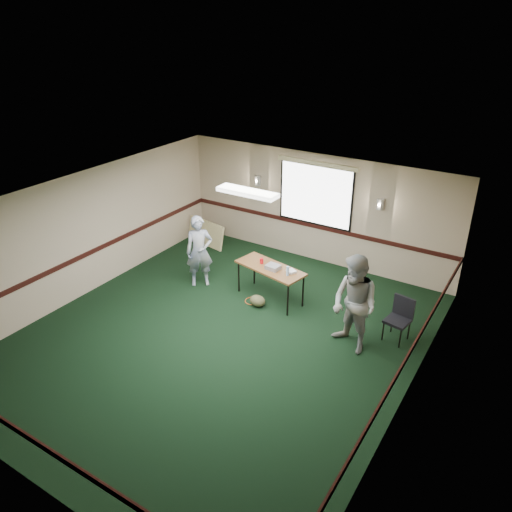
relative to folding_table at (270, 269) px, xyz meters
The scene contains 13 objects.
ground 1.89m from the folding_table, 92.58° to the right, with size 8.00×8.00×0.00m, color black.
room_shell 0.95m from the folding_table, 101.73° to the left, with size 8.00×8.02×8.00m.
folding_table is the anchor object (origin of this frame).
projector 0.15m from the folding_table, 26.75° to the right, with size 0.28×0.23×0.09m, color gray.
game_console 0.49m from the folding_table, ahead, with size 0.19×0.15×0.05m, color silver.
red_cup 0.28m from the folding_table, 167.74° to the left, with size 0.08×0.08×0.12m, color red.
water_bottle 0.53m from the folding_table, 14.68° to the right, with size 0.06×0.06×0.20m, color #88B5DE.
duffel_bag 0.72m from the folding_table, 99.72° to the right, with size 0.35×0.26×0.25m, color #484729.
cable_coil 0.81m from the folding_table, 130.36° to the right, with size 0.33×0.33×0.02m, color #CB5119.
folded_table 3.29m from the folding_table, 152.20° to the left, with size 1.27×0.05×0.65m, color tan.
conference_chair 2.82m from the folding_table, ahead, with size 0.48×0.50×0.86m.
person_left 1.71m from the folding_table, behind, with size 0.60×0.39×1.65m, color #415390.
person_right 2.29m from the folding_table, 18.28° to the right, with size 0.91×0.71×1.87m, color #6988A3.
Camera 1 is at (4.78, -6.34, 5.66)m, focal length 35.00 mm.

